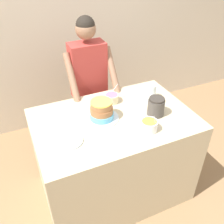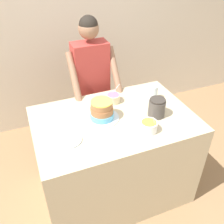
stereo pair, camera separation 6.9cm
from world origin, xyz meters
name	(u,v)px [view 1 (the left image)]	position (x,y,z in m)	size (l,w,h in m)	color
ground_plane	(134,224)	(0.00, 0.00, 0.00)	(14.00, 14.00, 0.00)	#93704C
wall_back	(65,30)	(0.00, 1.96, 1.30)	(10.00, 0.05, 2.60)	beige
counter	(114,157)	(0.00, 0.47, 0.47)	(1.41, 0.94, 0.95)	#C6B793
person_baker	(89,78)	(0.01, 1.14, 1.02)	(0.50, 0.46, 1.66)	#2D2D38
cake	(102,111)	(-0.10, 0.51, 1.03)	(0.30, 0.30, 0.18)	silver
frosting_bowl_orange	(149,125)	(0.19, 0.20, 1.00)	(0.14, 0.14, 0.18)	white
frosting_bowl_purple	(112,98)	(0.09, 0.72, 0.99)	(0.14, 0.14, 0.18)	beige
drinking_glass	(152,92)	(0.47, 0.62, 1.02)	(0.08, 0.08, 0.15)	silver
ceramic_plate	(70,141)	(-0.44, 0.33, 0.95)	(0.20, 0.20, 0.01)	silver
stoneware_jar	(156,107)	(0.36, 0.37, 1.03)	(0.15, 0.15, 0.17)	#4C4742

